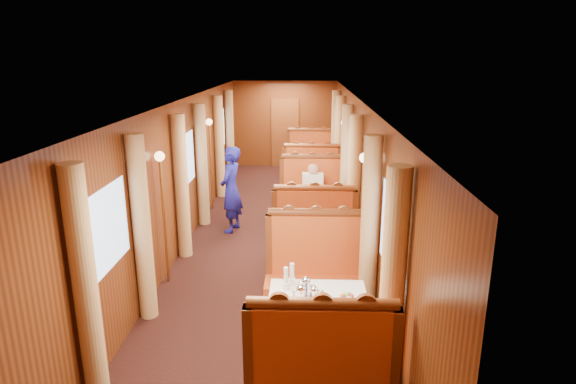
{
  "coord_description": "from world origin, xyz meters",
  "views": [
    {
      "loc": [
        0.6,
        -8.15,
        3.22
      ],
      "look_at": [
        0.32,
        -0.57,
        1.05
      ],
      "focal_mm": 30.0,
      "sensor_mm": 36.0,
      "label": 1
    }
  ],
  "objects_px": {
    "banquette_near_aft": "(316,280)",
    "teapot_left": "(301,295)",
    "table_near": "(317,326)",
    "banquette_mid_fwd": "(314,238)",
    "table_far": "(311,173)",
    "tea_tray": "(309,297)",
    "banquette_far_fwd": "(311,182)",
    "steward": "(231,190)",
    "banquette_mid_aft": "(312,201)",
    "teapot_right": "(314,294)",
    "table_mid": "(313,220)",
    "banquette_far_aft": "(311,163)",
    "rose_vase_far": "(313,152)",
    "rose_vase_mid": "(312,190)",
    "banquette_near_fwd": "(320,383)",
    "fruit_plate": "(347,297)",
    "passenger": "(313,188)",
    "teapot_back": "(306,286)"
  },
  "relations": [
    {
      "from": "table_mid",
      "to": "passenger",
      "type": "height_order",
      "value": "passenger"
    },
    {
      "from": "teapot_left",
      "to": "rose_vase_mid",
      "type": "bearing_deg",
      "value": 86.99
    },
    {
      "from": "banquette_near_fwd",
      "to": "banquette_near_aft",
      "type": "relative_size",
      "value": 1.0
    },
    {
      "from": "banquette_far_fwd",
      "to": "steward",
      "type": "relative_size",
      "value": 0.83
    },
    {
      "from": "table_mid",
      "to": "table_far",
      "type": "bearing_deg",
      "value": 90.0
    },
    {
      "from": "tea_tray",
      "to": "fruit_plate",
      "type": "bearing_deg",
      "value": -2.89
    },
    {
      "from": "teapot_right",
      "to": "rose_vase_far",
      "type": "bearing_deg",
      "value": 72.86
    },
    {
      "from": "passenger",
      "to": "banquette_near_fwd",
      "type": "bearing_deg",
      "value": -90.0
    },
    {
      "from": "banquette_mid_aft",
      "to": "table_far",
      "type": "bearing_deg",
      "value": 90.0
    },
    {
      "from": "tea_tray",
      "to": "banquette_far_aft",
      "type": "bearing_deg",
      "value": 89.29
    },
    {
      "from": "banquette_far_aft",
      "to": "passenger",
      "type": "distance_m",
      "value": 3.73
    },
    {
      "from": "banquette_near_aft",
      "to": "teapot_left",
      "type": "xyz_separation_m",
      "value": [
        -0.18,
        -1.15,
        0.4
      ]
    },
    {
      "from": "table_mid",
      "to": "tea_tray",
      "type": "bearing_deg",
      "value": -91.6
    },
    {
      "from": "banquette_mid_fwd",
      "to": "steward",
      "type": "relative_size",
      "value": 0.83
    },
    {
      "from": "teapot_back",
      "to": "steward",
      "type": "height_order",
      "value": "steward"
    },
    {
      "from": "teapot_right",
      "to": "table_far",
      "type": "bearing_deg",
      "value": 73.17
    },
    {
      "from": "steward",
      "to": "fruit_plate",
      "type": "bearing_deg",
      "value": 37.04
    },
    {
      "from": "banquette_far_fwd",
      "to": "banquette_far_aft",
      "type": "xyz_separation_m",
      "value": [
        0.0,
        2.03,
        0.0
      ]
    },
    {
      "from": "table_near",
      "to": "banquette_mid_aft",
      "type": "relative_size",
      "value": 0.78
    },
    {
      "from": "banquette_near_aft",
      "to": "fruit_plate",
      "type": "bearing_deg",
      "value": -74.73
    },
    {
      "from": "banquette_mid_aft",
      "to": "steward",
      "type": "distance_m",
      "value": 1.69
    },
    {
      "from": "banquette_mid_fwd",
      "to": "teapot_right",
      "type": "xyz_separation_m",
      "value": [
        -0.04,
        -2.59,
        0.38
      ]
    },
    {
      "from": "banquette_mid_aft",
      "to": "banquette_near_fwd",
      "type": "bearing_deg",
      "value": -90.0
    },
    {
      "from": "banquette_near_aft",
      "to": "tea_tray",
      "type": "xyz_separation_m",
      "value": [
        -0.1,
        -1.08,
        0.33
      ]
    },
    {
      "from": "table_mid",
      "to": "banquette_near_aft",
      "type": "bearing_deg",
      "value": -90.0
    },
    {
      "from": "table_near",
      "to": "steward",
      "type": "height_order",
      "value": "steward"
    },
    {
      "from": "table_mid",
      "to": "passenger",
      "type": "distance_m",
      "value": 0.88
    },
    {
      "from": "table_far",
      "to": "tea_tray",
      "type": "height_order",
      "value": "tea_tray"
    },
    {
      "from": "banquette_mid_aft",
      "to": "rose_vase_far",
      "type": "xyz_separation_m",
      "value": [
        0.04,
        2.49,
        0.5
      ]
    },
    {
      "from": "tea_tray",
      "to": "teapot_left",
      "type": "relative_size",
      "value": 1.99
    },
    {
      "from": "banquette_near_aft",
      "to": "banquette_far_fwd",
      "type": "relative_size",
      "value": 1.0
    },
    {
      "from": "banquette_far_fwd",
      "to": "banquette_far_aft",
      "type": "bearing_deg",
      "value": 90.0
    },
    {
      "from": "table_near",
      "to": "banquette_mid_fwd",
      "type": "distance_m",
      "value": 2.49
    },
    {
      "from": "rose_vase_far",
      "to": "passenger",
      "type": "relative_size",
      "value": 0.47
    },
    {
      "from": "table_far",
      "to": "passenger",
      "type": "height_order",
      "value": "passenger"
    },
    {
      "from": "tea_tray",
      "to": "rose_vase_far",
      "type": "xyz_separation_m",
      "value": [
        0.14,
        7.07,
        0.17
      ]
    },
    {
      "from": "banquette_mid_aft",
      "to": "rose_vase_mid",
      "type": "bearing_deg",
      "value": -91.48
    },
    {
      "from": "banquette_mid_aft",
      "to": "teapot_back",
      "type": "xyz_separation_m",
      "value": [
        -0.13,
        -4.46,
        0.39
      ]
    },
    {
      "from": "fruit_plate",
      "to": "banquette_far_aft",
      "type": "bearing_deg",
      "value": 92.12
    },
    {
      "from": "tea_tray",
      "to": "fruit_plate",
      "type": "relative_size",
      "value": 1.64
    },
    {
      "from": "banquette_mid_aft",
      "to": "teapot_right",
      "type": "xyz_separation_m",
      "value": [
        -0.04,
        -4.62,
        0.38
      ]
    },
    {
      "from": "banquette_mid_aft",
      "to": "teapot_right",
      "type": "bearing_deg",
      "value": -90.56
    },
    {
      "from": "steward",
      "to": "banquette_far_aft",
      "type": "bearing_deg",
      "value": 172.18
    },
    {
      "from": "table_near",
      "to": "teapot_right",
      "type": "bearing_deg",
      "value": -113.28
    },
    {
      "from": "banquette_mid_fwd",
      "to": "teapot_right",
      "type": "height_order",
      "value": "banquette_mid_fwd"
    },
    {
      "from": "banquette_near_fwd",
      "to": "table_far",
      "type": "xyz_separation_m",
      "value": [
        0.0,
        8.01,
        -0.05
      ]
    },
    {
      "from": "steward",
      "to": "banquette_mid_aft",
      "type": "bearing_deg",
      "value": 124.5
    },
    {
      "from": "tea_tray",
      "to": "steward",
      "type": "height_order",
      "value": "steward"
    },
    {
      "from": "table_far",
      "to": "banquette_far_fwd",
      "type": "bearing_deg",
      "value": -90.0
    },
    {
      "from": "table_near",
      "to": "banquette_near_aft",
      "type": "xyz_separation_m",
      "value": [
        0.0,
        1.01,
        0.05
      ]
    }
  ]
}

